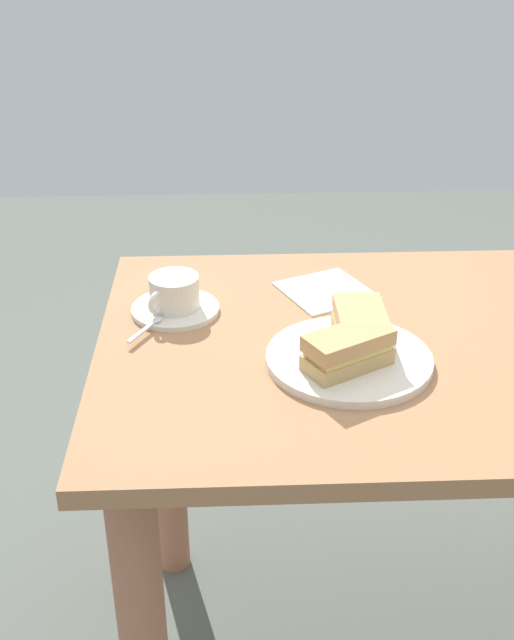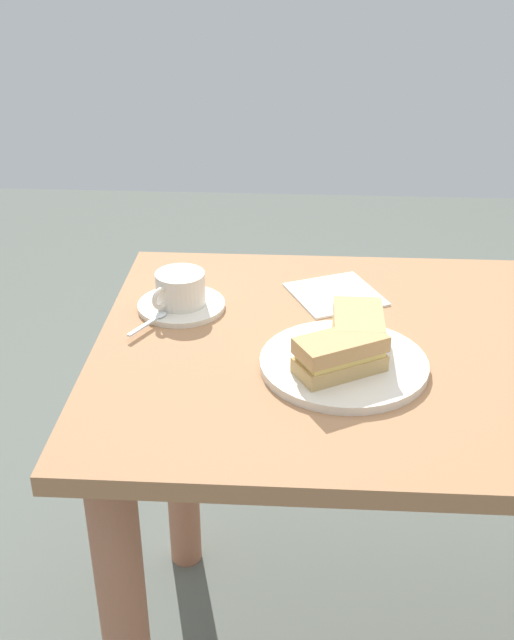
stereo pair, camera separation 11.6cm
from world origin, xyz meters
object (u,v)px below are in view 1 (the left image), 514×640
sandwich_front (348,350)px  sandwich_back (360,325)px  dining_table (474,413)px  sandwich_plate (349,359)px  spoon (151,324)px  coffee_cup (174,291)px  coffee_saucer (175,309)px  napkin (326,291)px

sandwich_front → sandwich_back: same height
dining_table → sandwich_back: size_ratio=10.85×
dining_table → sandwich_front: bearing=23.2°
sandwich_plate → spoon: 0.34m
coffee_cup → coffee_saucer: bearing=-124.3°
coffee_saucer → coffee_cup: bearing=55.7°
coffee_cup → spoon: coffee_cup is taller
sandwich_plate → coffee_cup: coffee_cup is taller
sandwich_back → coffee_saucer: bearing=-25.0°
dining_table → sandwich_back: (0.22, 0.03, 0.20)m
spoon → dining_table: bearing=175.5°
sandwich_plate → coffee_cup: 0.34m
dining_table → spoon: spoon is taller
dining_table → sandwich_front: (0.25, 0.11, 0.20)m
sandwich_back → coffee_saucer: (0.30, -0.14, -0.04)m
sandwich_plate → dining_table: bearing=-163.2°
spoon → coffee_saucer: bearing=-118.7°
sandwich_back → coffee_saucer: 0.34m
sandwich_front → spoon: bearing=-26.0°
dining_table → coffee_saucer: bearing=-12.2°
sandwich_back → sandwich_plate: bearing=63.5°
sandwich_plate → sandwich_front: bearing=76.4°
dining_table → coffee_cup: size_ratio=12.42×
dining_table → coffee_saucer: 0.56m
dining_table → napkin: 0.35m
napkin → coffee_cup: bearing=13.9°
dining_table → sandwich_back: 0.30m
sandwich_front → spoon: sandwich_front is taller
sandwich_plate → sandwich_front: 0.05m
coffee_cup → napkin: (-0.28, -0.07, -0.04)m
coffee_cup → sandwich_plate: bearing=146.7°
sandwich_plate → spoon: (0.32, -0.12, 0.01)m
sandwich_front → coffee_cup: sandwich_front is taller
coffee_saucer → coffee_cup: coffee_cup is taller
napkin → coffee_saucer: bearing=13.7°
spoon → napkin: size_ratio=0.61×
sandwich_plate → sandwich_back: bearing=-116.5°
sandwich_back → napkin: size_ratio=0.80×
dining_table → sandwich_plate: size_ratio=4.94×
sandwich_plate → sandwich_front: size_ratio=1.76×
sandwich_back → coffee_saucer: size_ratio=0.77×
coffee_saucer → spoon: spoon is taller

